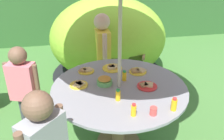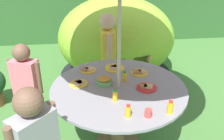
{
  "view_description": "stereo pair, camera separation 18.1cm",
  "coord_description": "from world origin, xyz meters",
  "px_view_note": "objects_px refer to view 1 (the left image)",
  "views": [
    {
      "loc": [
        -0.48,
        -2.1,
        2.01
      ],
      "look_at": [
        -0.06,
        0.1,
        0.9
      ],
      "focal_mm": 39.2,
      "sensor_mm": 36.0,
      "label": 1
    },
    {
      "loc": [
        -0.3,
        -2.13,
        2.01
      ],
      "look_at": [
        -0.06,
        0.1,
        0.9
      ],
      "focal_mm": 39.2,
      "sensor_mm": 36.0,
      "label": 2
    }
  ],
  "objects_px": {
    "child_in_pink_shirt": "(23,82)",
    "juice_bottle_far_right": "(124,76)",
    "plate_front_edge": "(79,85)",
    "juice_bottle_near_left": "(118,95)",
    "plate_mid_left": "(112,68)",
    "child_in_yellow_shirt": "(102,47)",
    "juice_bottle_far_left": "(174,104)",
    "plate_mid_right": "(138,71)",
    "plate_center_back": "(147,86)",
    "snack_bowl": "(105,81)",
    "juice_bottle_near_right": "(134,110)",
    "dome_tent": "(108,37)",
    "cup_near": "(153,111)",
    "wooden_chair": "(131,59)",
    "plate_back_edge": "(86,71)",
    "garden_table": "(119,100)"
  },
  "relations": [
    {
      "from": "juice_bottle_near_left",
      "to": "juice_bottle_near_right",
      "type": "bearing_deg",
      "value": -72.74
    },
    {
      "from": "plate_mid_right",
      "to": "juice_bottle_near_right",
      "type": "relative_size",
      "value": 1.71
    },
    {
      "from": "garden_table",
      "to": "snack_bowl",
      "type": "bearing_deg",
      "value": 152.09
    },
    {
      "from": "dome_tent",
      "to": "cup_near",
      "type": "xyz_separation_m",
      "value": [
        -0.02,
        -2.29,
        0.13
      ]
    },
    {
      "from": "dome_tent",
      "to": "plate_mid_left",
      "type": "distance_m",
      "value": 1.38
    },
    {
      "from": "wooden_chair",
      "to": "juice_bottle_far_right",
      "type": "height_order",
      "value": "wooden_chair"
    },
    {
      "from": "child_in_yellow_shirt",
      "to": "child_in_pink_shirt",
      "type": "xyz_separation_m",
      "value": [
        -0.98,
        -0.62,
        -0.1
      ]
    },
    {
      "from": "plate_center_back",
      "to": "plate_mid_left",
      "type": "distance_m",
      "value": 0.54
    },
    {
      "from": "garden_table",
      "to": "juice_bottle_far_right",
      "type": "bearing_deg",
      "value": 54.84
    },
    {
      "from": "snack_bowl",
      "to": "plate_front_edge",
      "type": "xyz_separation_m",
      "value": [
        -0.26,
        0.02,
        -0.03
      ]
    },
    {
      "from": "garden_table",
      "to": "juice_bottle_near_right",
      "type": "relative_size",
      "value": 11.83
    },
    {
      "from": "juice_bottle_near_left",
      "to": "juice_bottle_near_right",
      "type": "xyz_separation_m",
      "value": [
        0.08,
        -0.25,
        0.0
      ]
    },
    {
      "from": "dome_tent",
      "to": "plate_mid_right",
      "type": "height_order",
      "value": "dome_tent"
    },
    {
      "from": "plate_center_back",
      "to": "juice_bottle_far_right",
      "type": "height_order",
      "value": "juice_bottle_far_right"
    },
    {
      "from": "juice_bottle_near_right",
      "to": "juice_bottle_far_left",
      "type": "xyz_separation_m",
      "value": [
        0.36,
        0.01,
        0.0
      ]
    },
    {
      "from": "plate_mid_left",
      "to": "juice_bottle_far_right",
      "type": "distance_m",
      "value": 0.31
    },
    {
      "from": "plate_mid_right",
      "to": "juice_bottle_near_left",
      "type": "height_order",
      "value": "juice_bottle_near_left"
    },
    {
      "from": "plate_front_edge",
      "to": "cup_near",
      "type": "distance_m",
      "value": 0.84
    },
    {
      "from": "wooden_chair",
      "to": "juice_bottle_near_left",
      "type": "distance_m",
      "value": 1.53
    },
    {
      "from": "plate_front_edge",
      "to": "plate_mid_left",
      "type": "height_order",
      "value": "same"
    },
    {
      "from": "child_in_pink_shirt",
      "to": "juice_bottle_near_right",
      "type": "relative_size",
      "value": 9.56
    },
    {
      "from": "dome_tent",
      "to": "child_in_pink_shirt",
      "type": "relative_size",
      "value": 1.91
    },
    {
      "from": "wooden_chair",
      "to": "juice_bottle_near_right",
      "type": "relative_size",
      "value": 7.84
    },
    {
      "from": "wooden_chair",
      "to": "juice_bottle_far_right",
      "type": "distance_m",
      "value": 1.16
    },
    {
      "from": "dome_tent",
      "to": "plate_mid_left",
      "type": "relative_size",
      "value": 9.27
    },
    {
      "from": "plate_center_back",
      "to": "plate_mid_left",
      "type": "xyz_separation_m",
      "value": [
        -0.27,
        0.47,
        0.0
      ]
    },
    {
      "from": "child_in_pink_shirt",
      "to": "juice_bottle_far_right",
      "type": "distance_m",
      "value": 1.11
    },
    {
      "from": "snack_bowl",
      "to": "wooden_chair",
      "type": "bearing_deg",
      "value": 62.29
    },
    {
      "from": "snack_bowl",
      "to": "plate_mid_left",
      "type": "xyz_separation_m",
      "value": [
        0.15,
        0.34,
        -0.03
      ]
    },
    {
      "from": "plate_mid_left",
      "to": "juice_bottle_far_left",
      "type": "bearing_deg",
      "value": -67.81
    },
    {
      "from": "snack_bowl",
      "to": "juice_bottle_near_right",
      "type": "distance_m",
      "value": 0.59
    },
    {
      "from": "plate_mid_left",
      "to": "juice_bottle_far_right",
      "type": "xyz_separation_m",
      "value": [
        0.07,
        -0.3,
        0.04
      ]
    },
    {
      "from": "plate_front_edge",
      "to": "juice_bottle_far_left",
      "type": "bearing_deg",
      "value": -36.6
    },
    {
      "from": "garden_table",
      "to": "plate_front_edge",
      "type": "xyz_separation_m",
      "value": [
        -0.4,
        0.09,
        0.18
      ]
    },
    {
      "from": "plate_back_edge",
      "to": "plate_mid_right",
      "type": "xyz_separation_m",
      "value": [
        0.58,
        -0.12,
        -0.0
      ]
    },
    {
      "from": "juice_bottle_near_right",
      "to": "juice_bottle_near_left",
      "type": "bearing_deg",
      "value": 107.26
    },
    {
      "from": "juice_bottle_far_left",
      "to": "plate_back_edge",
      "type": "bearing_deg",
      "value": 127.46
    },
    {
      "from": "plate_center_back",
      "to": "plate_mid_right",
      "type": "height_order",
      "value": "same"
    },
    {
      "from": "child_in_yellow_shirt",
      "to": "juice_bottle_far_right",
      "type": "relative_size",
      "value": 11.13
    },
    {
      "from": "plate_mid_right",
      "to": "juice_bottle_far_left",
      "type": "distance_m",
      "value": 0.76
    },
    {
      "from": "plate_back_edge",
      "to": "wooden_chair",
      "type": "bearing_deg",
      "value": 46.52
    },
    {
      "from": "wooden_chair",
      "to": "cup_near",
      "type": "bearing_deg",
      "value": -78.2
    },
    {
      "from": "plate_center_back",
      "to": "wooden_chair",
      "type": "bearing_deg",
      "value": 82.45
    },
    {
      "from": "plate_mid_left",
      "to": "child_in_yellow_shirt",
      "type": "bearing_deg",
      "value": 92.63
    },
    {
      "from": "plate_mid_right",
      "to": "juice_bottle_far_left",
      "type": "bearing_deg",
      "value": -82.54
    },
    {
      "from": "wooden_chair",
      "to": "cup_near",
      "type": "relative_size",
      "value": 12.75
    },
    {
      "from": "plate_front_edge",
      "to": "juice_bottle_near_left",
      "type": "distance_m",
      "value": 0.48
    },
    {
      "from": "child_in_yellow_shirt",
      "to": "juice_bottle_near_right",
      "type": "relative_size",
      "value": 10.85
    },
    {
      "from": "wooden_chair",
      "to": "child_in_yellow_shirt",
      "type": "height_order",
      "value": "child_in_yellow_shirt"
    },
    {
      "from": "juice_bottle_near_left",
      "to": "plate_mid_left",
      "type": "bearing_deg",
      "value": 83.61
    }
  ]
}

